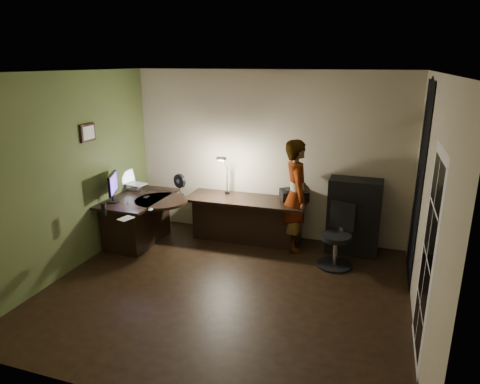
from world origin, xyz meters
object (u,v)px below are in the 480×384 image
(desk_right, at_px, (246,220))
(person, at_px, (296,196))
(office_chair, at_px, (336,237))
(monitor, at_px, (112,192))
(cabinet, at_px, (354,216))
(desk_left, at_px, (140,220))

(desk_right, relative_size, person, 1.11)
(desk_right, height_order, office_chair, office_chair)
(desk_right, relative_size, monitor, 3.95)
(cabinet, relative_size, monitor, 2.38)
(desk_left, xyz_separation_m, person, (2.41, 0.56, 0.48))
(monitor, height_order, person, person)
(desk_right, height_order, monitor, monitor)
(person, bearing_deg, monitor, 86.93)
(desk_right, bearing_deg, desk_left, -160.38)
(desk_left, relative_size, desk_right, 0.69)
(person, bearing_deg, desk_right, 65.52)
(desk_left, height_order, desk_right, desk_left)
(monitor, height_order, office_chair, monitor)
(cabinet, xyz_separation_m, monitor, (-3.50, -1.03, 0.35))
(desk_left, height_order, office_chair, office_chair)
(office_chair, bearing_deg, monitor, -155.91)
(cabinet, distance_m, monitor, 3.66)
(desk_left, xyz_separation_m, office_chair, (3.08, 0.13, 0.07))
(desk_right, relative_size, cabinet, 1.66)
(office_chair, xyz_separation_m, person, (-0.67, 0.42, 0.41))
(desk_left, distance_m, monitor, 0.68)
(cabinet, height_order, office_chair, cabinet)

